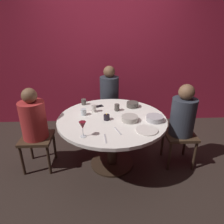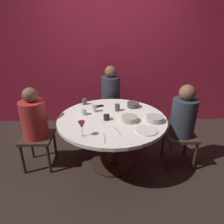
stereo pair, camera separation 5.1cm
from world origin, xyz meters
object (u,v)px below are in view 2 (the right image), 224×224
(dining_table, at_px, (112,127))
(seated_diner_left, at_px, (34,120))
(cell_phone, at_px, (99,106))
(bowl_small_white, at_px, (130,119))
(candle_holder, at_px, (107,117))
(seated_diner_right, at_px, (183,118))
(bowl_salad_center, at_px, (133,105))
(cup_near_candle, at_px, (94,108))
(seated_diner_back, at_px, (111,93))
(cup_by_left_diner, at_px, (84,112))
(cup_center_front, at_px, (84,102))
(bowl_serving_large, at_px, (155,119))
(dinner_plate, at_px, (146,130))
(cup_by_right_diner, at_px, (117,108))
(wine_glass, at_px, (82,126))

(dining_table, bearing_deg, seated_diner_left, 180.00)
(cell_phone, height_order, bowl_small_white, bowl_small_white)
(candle_holder, bearing_deg, seated_diner_left, 176.43)
(seated_diner_right, height_order, bowl_salad_center, seated_diner_right)
(cup_near_candle, bearing_deg, seated_diner_back, 72.98)
(dining_table, distance_m, cup_by_left_diner, 0.43)
(bowl_salad_center, bearing_deg, seated_diner_back, 116.67)
(dining_table, bearing_deg, cup_center_front, 130.06)
(cup_near_candle, distance_m, cup_center_front, 0.32)
(bowl_serving_large, relative_size, cup_near_candle, 1.91)
(dining_table, bearing_deg, dinner_plate, -43.56)
(bowl_small_white, bearing_deg, cell_phone, 129.32)
(seated_diner_left, bearing_deg, cup_by_left_diner, 9.04)
(dinner_plate, height_order, cup_center_front, cup_center_front)
(cup_by_left_diner, bearing_deg, cup_near_candle, 36.01)
(cup_by_left_diner, bearing_deg, cup_by_right_diner, 15.40)
(cell_phone, height_order, bowl_salad_center, bowl_salad_center)
(dining_table, height_order, cup_center_front, cup_center_front)
(cup_near_candle, relative_size, cup_center_front, 1.29)
(cup_by_right_diner, bearing_deg, bowl_small_white, -67.30)
(seated_diner_right, relative_size, cup_by_left_diner, 13.41)
(dining_table, xyz_separation_m, seated_diner_back, (0.00, 0.98, 0.15))
(seated_diner_back, xyz_separation_m, candle_holder, (-0.07, -1.03, 0.02))
(bowl_salad_center, bearing_deg, seated_diner_left, -165.02)
(cup_near_candle, height_order, cup_by_left_diner, cup_near_candle)
(bowl_serving_large, bearing_deg, cup_by_left_diner, 166.45)
(dinner_plate, height_order, bowl_serving_large, bowl_serving_large)
(dining_table, relative_size, cup_near_candle, 12.66)
(dining_table, distance_m, cup_by_right_diner, 0.30)
(seated_diner_back, relative_size, bowl_serving_large, 5.70)
(seated_diner_back, distance_m, cup_center_front, 0.64)
(wine_glass, bearing_deg, seated_diner_left, 145.83)
(seated_diner_left, height_order, dinner_plate, seated_diner_left)
(wine_glass, relative_size, cup_by_right_diner, 1.84)
(bowl_salad_center, relative_size, cup_center_front, 2.00)
(seated_diner_right, relative_size, wine_glass, 6.58)
(cell_phone, relative_size, cup_near_candle, 1.27)
(wine_glass, bearing_deg, seated_diner_right, 19.80)
(seated_diner_right, bearing_deg, bowl_small_white, 8.19)
(bowl_small_white, distance_m, cup_by_left_diner, 0.62)
(dinner_plate, height_order, bowl_salad_center, bowl_salad_center)
(cell_phone, relative_size, cup_center_front, 1.63)
(bowl_small_white, height_order, cup_center_front, cup_center_front)
(dining_table, xyz_separation_m, cup_center_front, (-0.40, 0.47, 0.18))
(seated_diner_right, xyz_separation_m, dinner_plate, (-0.55, -0.36, 0.02))
(bowl_small_white, height_order, cup_by_left_diner, cup_by_left_diner)
(cup_center_front, bearing_deg, seated_diner_right, -19.67)
(wine_glass, distance_m, bowl_salad_center, 1.03)
(seated_diner_back, relative_size, cell_phone, 8.58)
(seated_diner_left, height_order, bowl_serving_large, seated_diner_left)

